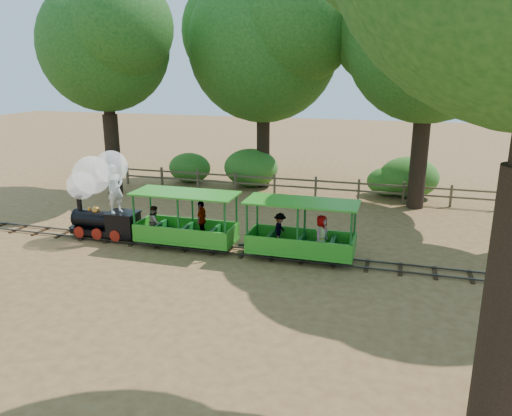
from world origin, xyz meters
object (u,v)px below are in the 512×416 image
(carriage_rear, at_px, (301,237))
(fence, at_px, (295,184))
(carriage_front, at_px, (184,226))
(locomotive, at_px, (98,189))

(carriage_rear, distance_m, fence, 8.24)
(carriage_front, height_order, carriage_rear, same)
(carriage_rear, xyz_separation_m, fence, (-1.89, 8.02, -0.20))
(locomotive, bearing_deg, carriage_front, -1.63)
(locomotive, bearing_deg, carriage_rear, -0.68)
(locomotive, height_order, carriage_rear, locomotive)
(locomotive, relative_size, carriage_front, 0.92)
(carriage_front, height_order, fence, carriage_front)
(carriage_rear, bearing_deg, carriage_front, -179.89)
(carriage_front, relative_size, carriage_rear, 1.00)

